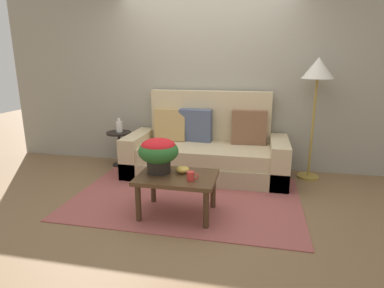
# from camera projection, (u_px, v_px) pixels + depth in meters

# --- Properties ---
(ground_plane) EXTENTS (14.00, 14.00, 0.00)m
(ground_plane) POSITION_uv_depth(u_px,v_px,m) (187.00, 198.00, 3.82)
(ground_plane) COLOR brown
(wall_back) EXTENTS (6.40, 0.12, 2.79)m
(wall_back) POSITION_uv_depth(u_px,v_px,m) (207.00, 73.00, 4.73)
(wall_back) COLOR gray
(wall_back) RESTS_ON ground
(area_rug) EXTENTS (2.63, 1.77, 0.01)m
(area_rug) POSITION_uv_depth(u_px,v_px,m) (186.00, 197.00, 3.81)
(area_rug) COLOR #994C47
(area_rug) RESTS_ON ground
(couch) EXTENTS (2.22, 0.91, 1.16)m
(couch) POSITION_uv_depth(u_px,v_px,m) (206.00, 151.00, 4.53)
(couch) COLOR tan
(couch) RESTS_ON ground
(coffee_table) EXTENTS (0.81, 0.58, 0.44)m
(coffee_table) POSITION_uv_depth(u_px,v_px,m) (177.00, 182.00, 3.31)
(coffee_table) COLOR #442D1B
(coffee_table) RESTS_ON ground
(side_table) EXTENTS (0.37, 0.37, 0.53)m
(side_table) POSITION_uv_depth(u_px,v_px,m) (119.00, 142.00, 4.90)
(side_table) COLOR black
(side_table) RESTS_ON ground
(floor_lamp) EXTENTS (0.40, 0.40, 1.63)m
(floor_lamp) POSITION_uv_depth(u_px,v_px,m) (318.00, 76.00, 4.12)
(floor_lamp) COLOR olive
(floor_lamp) RESTS_ON ground
(potted_plant) EXTENTS (0.42, 0.42, 0.37)m
(potted_plant) POSITION_uv_depth(u_px,v_px,m) (158.00, 152.00, 3.33)
(potted_plant) COLOR black
(potted_plant) RESTS_ON coffee_table
(coffee_mug) EXTENTS (0.12, 0.08, 0.09)m
(coffee_mug) POSITION_uv_depth(u_px,v_px,m) (191.00, 176.00, 3.15)
(coffee_mug) COLOR red
(coffee_mug) RESTS_ON coffee_table
(snack_bowl) EXTENTS (0.14, 0.14, 0.07)m
(snack_bowl) POSITION_uv_depth(u_px,v_px,m) (183.00, 169.00, 3.36)
(snack_bowl) COLOR gold
(snack_bowl) RESTS_ON coffee_table
(table_vase) EXTENTS (0.10, 0.10, 0.21)m
(table_vase) POSITION_uv_depth(u_px,v_px,m) (119.00, 126.00, 4.85)
(table_vase) COLOR silver
(table_vase) RESTS_ON side_table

